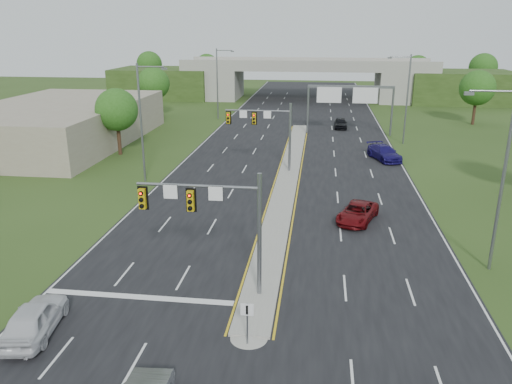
{
  "coord_description": "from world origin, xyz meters",
  "views": [
    {
      "loc": [
        2.93,
        -24.01,
        13.96
      ],
      "look_at": [
        -1.35,
        9.04,
        3.0
      ],
      "focal_mm": 35.0,
      "sensor_mm": 36.0,
      "label": 1
    }
  ],
  "objects": [
    {
      "name": "ground",
      "position": [
        0.0,
        0.0,
        0.0
      ],
      "size": [
        240.0,
        240.0,
        0.0
      ],
      "primitive_type": "plane",
      "color": "#2A4017",
      "rests_on": "ground"
    },
    {
      "name": "road",
      "position": [
        0.0,
        35.0,
        0.01
      ],
      "size": [
        24.0,
        160.0,
        0.02
      ],
      "primitive_type": "cube",
      "color": "black",
      "rests_on": "ground"
    },
    {
      "name": "median",
      "position": [
        0.0,
        23.0,
        0.1
      ],
      "size": [
        2.0,
        54.0,
        0.16
      ],
      "primitive_type": "cube",
      "color": "gray",
      "rests_on": "road"
    },
    {
      "name": "median_nose",
      "position": [
        0.0,
        -4.0,
        0.1
      ],
      "size": [
        2.0,
        2.0,
        0.16
      ],
      "primitive_type": "cone",
      "color": "gray",
      "rests_on": "road"
    },
    {
      "name": "lane_markings",
      "position": [
        -0.6,
        28.91,
        0.02
      ],
      "size": [
        23.72,
        160.0,
        0.01
      ],
      "color": "gold",
      "rests_on": "road"
    },
    {
      "name": "signal_mast_near",
      "position": [
        -2.26,
        -0.07,
        4.73
      ],
      "size": [
        6.62,
        0.6,
        7.0
      ],
      "color": "slate",
      "rests_on": "ground"
    },
    {
      "name": "signal_mast_far",
      "position": [
        -2.26,
        24.93,
        4.73
      ],
      "size": [
        6.62,
        0.6,
        7.0
      ],
      "color": "slate",
      "rests_on": "ground"
    },
    {
      "name": "keep_right_sign",
      "position": [
        0.0,
        -4.53,
        1.52
      ],
      "size": [
        0.6,
        0.13,
        2.2
      ],
      "color": "slate",
      "rests_on": "ground"
    },
    {
      "name": "sign_gantry",
      "position": [
        6.68,
        44.92,
        5.24
      ],
      "size": [
        11.58,
        0.44,
        6.67
      ],
      "color": "slate",
      "rests_on": "ground"
    },
    {
      "name": "overpass",
      "position": [
        0.0,
        80.0,
        3.55
      ],
      "size": [
        80.0,
        14.0,
        8.1
      ],
      "color": "gray",
      "rests_on": "ground"
    },
    {
      "name": "lightpole_l_mid",
      "position": [
        -13.3,
        20.0,
        6.1
      ],
      "size": [
        2.85,
        0.25,
        11.0
      ],
      "color": "slate",
      "rests_on": "ground"
    },
    {
      "name": "lightpole_l_far",
      "position": [
        -13.3,
        55.0,
        6.1
      ],
      "size": [
        2.85,
        0.25,
        11.0
      ],
      "color": "slate",
      "rests_on": "ground"
    },
    {
      "name": "lightpole_r_near",
      "position": [
        13.3,
        5.0,
        6.1
      ],
      "size": [
        2.85,
        0.25,
        11.0
      ],
      "color": "slate",
      "rests_on": "ground"
    },
    {
      "name": "lightpole_r_far",
      "position": [
        13.3,
        40.0,
        6.1
      ],
      "size": [
        2.85,
        0.25,
        11.0
      ],
      "color": "slate",
      "rests_on": "ground"
    },
    {
      "name": "tree_l_near",
      "position": [
        -20.0,
        30.0,
        5.18
      ],
      "size": [
        4.8,
        4.8,
        7.6
      ],
      "color": "#382316",
      "rests_on": "ground"
    },
    {
      "name": "tree_l_mid",
      "position": [
        -24.0,
        55.0,
        5.51
      ],
      "size": [
        5.2,
        5.2,
        8.12
      ],
      "color": "#382316",
      "rests_on": "ground"
    },
    {
      "name": "tree_r_mid",
      "position": [
        26.0,
        55.0,
        5.51
      ],
      "size": [
        5.2,
        5.2,
        8.12
      ],
      "color": "#382316",
      "rests_on": "ground"
    },
    {
      "name": "tree_back_a",
      "position": [
        -38.0,
        94.0,
        5.84
      ],
      "size": [
        6.0,
        6.0,
        8.85
      ],
      "color": "#382316",
      "rests_on": "ground"
    },
    {
      "name": "tree_back_b",
      "position": [
        -24.0,
        94.0,
        5.51
      ],
      "size": [
        5.6,
        5.6,
        8.32
      ],
      "color": "#382316",
      "rests_on": "ground"
    },
    {
      "name": "tree_back_c",
      "position": [
        24.0,
        94.0,
        5.51
      ],
      "size": [
        5.6,
        5.6,
        8.32
      ],
      "color": "#382316",
      "rests_on": "ground"
    },
    {
      "name": "tree_back_d",
      "position": [
        38.0,
        94.0,
        5.84
      ],
      "size": [
        6.0,
        6.0,
        8.85
      ],
      "color": "#382316",
      "rests_on": "ground"
    },
    {
      "name": "commercial_building",
      "position": [
        -30.0,
        35.0,
        2.5
      ],
      "size": [
        18.0,
        30.0,
        5.0
      ],
      "primitive_type": "cube",
      "color": "gray",
      "rests_on": "ground"
    },
    {
      "name": "car_white",
      "position": [
        -10.19,
        -4.88,
        0.84
      ],
      "size": [
        2.62,
        5.04,
        1.64
      ],
      "primitive_type": "imported",
      "rotation": [
        0.0,
        0.0,
        3.29
      ],
      "color": "silver",
      "rests_on": "road"
    },
    {
      "name": "car_far_a",
      "position": [
        6.01,
        12.0,
        0.7
      ],
      "size": [
        3.79,
        5.37,
        1.36
      ],
      "primitive_type": "imported",
      "rotation": [
        0.0,
        0.0,
        -0.35
      ],
      "color": "#5B090C",
      "rests_on": "road"
    },
    {
      "name": "car_far_b",
      "position": [
        10.15,
        31.33,
        0.81
      ],
      "size": [
        3.97,
        5.9,
        1.59
      ],
      "primitive_type": "imported",
      "rotation": [
        0.0,
        0.0,
        0.35
      ],
      "color": "#150E54",
      "rests_on": "road"
    },
    {
      "name": "car_far_c",
      "position": [
        5.92,
        49.41,
        0.76
      ],
      "size": [
        1.76,
        4.36,
        1.48
      ],
      "primitive_type": "imported",
      "rotation": [
        0.0,
        0.0,
        0.0
      ],
      "color": "black",
      "rests_on": "road"
    }
  ]
}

